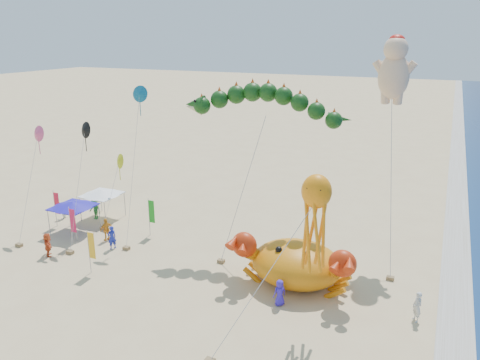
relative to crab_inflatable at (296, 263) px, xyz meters
name	(u,v)px	position (x,y,z in m)	size (l,w,h in m)	color
ground	(255,287)	(-2.27, -1.39, -1.57)	(320.00, 320.00, 0.00)	#D1B784
foam_strip	(455,332)	(9.73, -1.39, -1.56)	(320.00, 320.00, 0.00)	silver
crab_inflatable	(296,263)	(0.00, 0.00, 0.00)	(8.11, 4.96, 3.56)	orange
dragon_kite	(264,108)	(-4.25, 4.75, 9.17)	(11.90, 6.22, 12.03)	#10390F
cherub_kite	(394,68)	(4.01, 8.80, 11.94)	(3.02, 6.80, 15.79)	#FFCA9B
octopus_kite	(315,216)	(2.20, -4.32, 5.21)	(4.78, 5.82, 9.03)	orange
canopy_blue	(73,204)	(-19.33, 0.67, 0.88)	(3.36, 3.36, 2.71)	gray
canopy_white	(102,192)	(-19.21, 4.06, 0.87)	(3.25, 3.25, 2.71)	gray
feather_flags	(93,220)	(-16.32, -0.49, 0.45)	(9.00, 7.04, 3.20)	gray
beachgoers	(117,236)	(-14.35, -0.12, -0.67)	(30.94, 8.32, 1.87)	white
small_kites	(94,142)	(-17.74, 2.08, 5.97)	(9.34, 7.71, 12.07)	black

